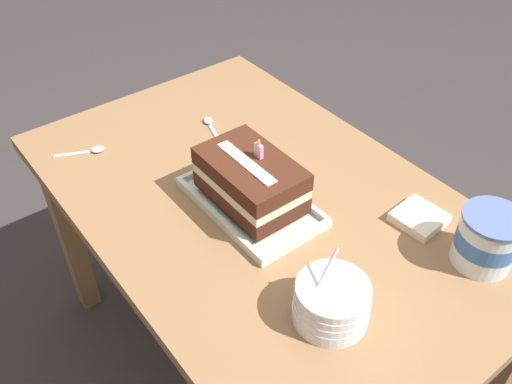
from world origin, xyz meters
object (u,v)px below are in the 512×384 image
at_px(foil_tray, 251,203).
at_px(napkin_pile, 419,218).
at_px(bowl_stack, 332,302).
at_px(serving_spoon_near_tray, 210,125).
at_px(birthday_cake, 251,180).
at_px(ice_cream_tub, 487,239).
at_px(serving_spoon_by_bowls, 93,150).

xyz_separation_m(foil_tray, napkin_pile, (0.28, 0.27, 0.00)).
relative_size(bowl_stack, serving_spoon_near_tray, 0.97).
bearing_deg(bowl_stack, birthday_cake, 168.23).
bearing_deg(birthday_cake, serving_spoon_near_tray, 161.76).
relative_size(birthday_cake, serving_spoon_near_tray, 1.58).
height_order(birthday_cake, ice_cream_tub, birthday_cake).
bearing_deg(foil_tray, napkin_pile, 44.23).
height_order(bowl_stack, serving_spoon_by_bowls, bowl_stack).
height_order(birthday_cake, serving_spoon_near_tray, birthday_cake).
relative_size(birthday_cake, bowl_stack, 1.62).
height_order(birthday_cake, napkin_pile, birthday_cake).
relative_size(foil_tray, ice_cream_tub, 2.63).
distance_m(ice_cream_tub, serving_spoon_near_tray, 0.78).
xyz_separation_m(foil_tray, ice_cream_tub, (0.43, 0.28, 0.06)).
distance_m(foil_tray, napkin_pile, 0.38).
distance_m(foil_tray, bowl_stack, 0.35).
distance_m(bowl_stack, serving_spoon_near_tray, 0.70).
bearing_deg(foil_tray, birthday_cake, 90.00).
relative_size(bowl_stack, napkin_pile, 1.38).
relative_size(foil_tray, napkin_pile, 3.07).
distance_m(bowl_stack, serving_spoon_by_bowls, 0.78).
height_order(ice_cream_tub, napkin_pile, ice_cream_tub).
xyz_separation_m(bowl_stack, ice_cream_tub, (0.09, 0.35, 0.02)).
distance_m(ice_cream_tub, serving_spoon_by_bowls, 0.98).
relative_size(birthday_cake, ice_cream_tub, 1.90).
xyz_separation_m(foil_tray, birthday_cake, (0.00, 0.00, 0.07)).
height_order(foil_tray, bowl_stack, bowl_stack).
bearing_deg(serving_spoon_near_tray, foil_tray, -18.24).
bearing_deg(bowl_stack, ice_cream_tub, 75.82).
distance_m(serving_spoon_by_bowls, napkin_pile, 0.84).
distance_m(serving_spoon_near_tray, serving_spoon_by_bowls, 0.32).
bearing_deg(ice_cream_tub, bowl_stack, -104.18).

